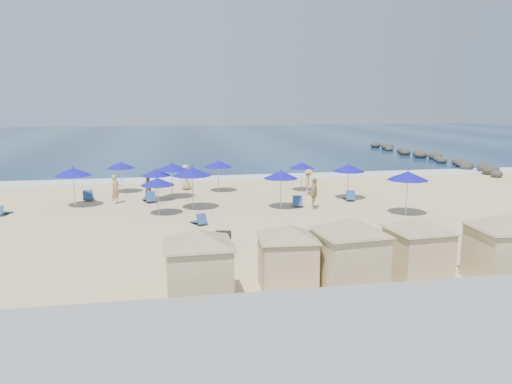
# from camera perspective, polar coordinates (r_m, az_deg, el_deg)

# --- Properties ---
(ground) EXTENTS (160.00, 160.00, 0.00)m
(ground) POSITION_cam_1_polar(r_m,az_deg,el_deg) (26.45, -1.24, -3.75)
(ground) COLOR #D9BE89
(ground) RESTS_ON ground
(ocean) EXTENTS (160.00, 80.00, 0.06)m
(ocean) POSITION_cam_1_polar(r_m,az_deg,el_deg) (80.66, -7.43, 5.96)
(ocean) COLOR #0D254A
(ocean) RESTS_ON ground
(surf_line) EXTENTS (160.00, 2.50, 0.08)m
(surf_line) POSITION_cam_1_polar(r_m,az_deg,el_deg) (41.51, -4.61, 1.58)
(surf_line) COLOR white
(surf_line) RESTS_ON ground
(seawall) EXTENTS (160.00, 6.10, 1.22)m
(seawall) POSITION_cam_1_polar(r_m,az_deg,el_deg) (13.81, 7.91, -14.96)
(seawall) COLOR gray
(seawall) RESTS_ON ground
(rock_jetty) EXTENTS (2.56, 26.66, 0.96)m
(rock_jetty) POSITION_cam_1_polar(r_m,az_deg,el_deg) (57.82, 18.82, 3.95)
(rock_jetty) COLOR #2C2724
(rock_jetty) RESTS_ON ground
(trash_bin) EXTENTS (0.82, 0.82, 0.71)m
(trash_bin) POSITION_cam_1_polar(r_m,az_deg,el_deg) (22.44, -3.78, -5.50)
(trash_bin) COLOR black
(trash_bin) RESTS_ON ground
(cabana_0) EXTENTS (4.42, 4.42, 2.77)m
(cabana_0) POSITION_cam_1_polar(r_m,az_deg,el_deg) (16.19, -6.60, -7.43)
(cabana_0) COLOR beige
(cabana_0) RESTS_ON ground
(cabana_1) EXTENTS (4.06, 4.06, 2.55)m
(cabana_1) POSITION_cam_1_polar(r_m,az_deg,el_deg) (17.40, 3.62, -6.52)
(cabana_1) COLOR beige
(cabana_1) RESTS_ON ground
(cabana_2) EXTENTS (4.50, 4.50, 2.84)m
(cabana_2) POSITION_cam_1_polar(r_m,az_deg,el_deg) (17.56, 10.66, -5.97)
(cabana_2) COLOR beige
(cabana_2) RESTS_ON ground
(cabana_3) EXTENTS (4.16, 4.16, 2.62)m
(cabana_3) POSITION_cam_1_polar(r_m,az_deg,el_deg) (19.12, 18.05, -5.33)
(cabana_3) COLOR beige
(cabana_3) RESTS_ON ground
(cabana_4) EXTENTS (4.49, 4.49, 2.82)m
(cabana_4) POSITION_cam_1_polar(r_m,az_deg,el_deg) (19.97, 26.52, -4.93)
(cabana_4) COLOR beige
(cabana_4) RESTS_ON ground
(umbrella_0) EXTENTS (2.23, 2.23, 2.54)m
(umbrella_0) POSITION_cam_1_polar(r_m,az_deg,el_deg) (32.21, -20.18, 2.19)
(umbrella_0) COLOR #A5A8AD
(umbrella_0) RESTS_ON ground
(umbrella_1) EXTENTS (2.00, 2.00, 2.27)m
(umbrella_1) POSITION_cam_1_polar(r_m,az_deg,el_deg) (36.17, -15.19, 2.98)
(umbrella_1) COLOR #A5A8AD
(umbrella_1) RESTS_ON ground
(umbrella_2) EXTENTS (1.97, 1.97, 2.24)m
(umbrella_2) POSITION_cam_1_polar(r_m,az_deg,el_deg) (28.72, -11.19, 1.17)
(umbrella_2) COLOR #A5A8AD
(umbrella_2) RESTS_ON ground
(umbrella_3) EXTENTS (2.16, 2.16, 2.46)m
(umbrella_3) POSITION_cam_1_polar(r_m,az_deg,el_deg) (33.42, -9.60, 2.87)
(umbrella_3) COLOR #A5A8AD
(umbrella_3) RESTS_ON ground
(umbrella_4) EXTENTS (1.88, 1.88, 2.14)m
(umbrella_4) POSITION_cam_1_polar(r_m,az_deg,el_deg) (32.77, -11.42, 2.16)
(umbrella_4) COLOR #A5A8AD
(umbrella_4) RESTS_ON ground
(umbrella_5) EXTENTS (2.35, 2.35, 2.67)m
(umbrella_5) POSITION_cam_1_polar(r_m,az_deg,el_deg) (29.78, -7.31, 2.34)
(umbrella_5) COLOR #A5A8AD
(umbrella_5) RESTS_ON ground
(umbrella_6) EXTENTS (2.03, 2.03, 2.31)m
(umbrella_6) POSITION_cam_1_polar(r_m,az_deg,el_deg) (35.35, -4.34, 3.20)
(umbrella_6) COLOR #A5A8AD
(umbrella_6) RESTS_ON ground
(umbrella_7) EXTENTS (2.12, 2.12, 2.41)m
(umbrella_7) POSITION_cam_1_polar(r_m,az_deg,el_deg) (29.81, 2.86, 1.99)
(umbrella_7) COLOR #A5A8AD
(umbrella_7) RESTS_ON ground
(umbrella_8) EXTENTS (1.88, 1.88, 2.14)m
(umbrella_8) POSITION_cam_1_polar(r_m,az_deg,el_deg) (35.77, 5.26, 3.04)
(umbrella_8) COLOR #A5A8AD
(umbrella_8) RESTS_ON ground
(umbrella_9) EXTENTS (2.13, 2.13, 2.42)m
(umbrella_9) POSITION_cam_1_polar(r_m,az_deg,el_deg) (33.11, 10.55, 2.71)
(umbrella_9) COLOR #A5A8AD
(umbrella_9) RESTS_ON ground
(umbrella_10) EXTENTS (2.32, 2.32, 2.64)m
(umbrella_10) POSITION_cam_1_polar(r_m,az_deg,el_deg) (29.38, 16.96, 1.80)
(umbrella_10) COLOR #A5A8AD
(umbrella_10) RESTS_ON ground
(beach_chair_0) EXTENTS (0.83, 1.23, 0.62)m
(beach_chair_0) POSITION_cam_1_polar(r_m,az_deg,el_deg) (31.99, -27.03, -2.00)
(beach_chair_0) COLOR navy
(beach_chair_0) RESTS_ON ground
(beach_chair_1) EXTENTS (0.77, 1.44, 0.76)m
(beach_chair_1) POSITION_cam_1_polar(r_m,az_deg,el_deg) (34.33, -18.63, -0.50)
(beach_chair_1) COLOR navy
(beach_chair_1) RESTS_ON ground
(beach_chair_2) EXTENTS (0.96, 1.50, 0.76)m
(beach_chair_2) POSITION_cam_1_polar(r_m,az_deg,el_deg) (32.76, -12.11, -0.69)
(beach_chair_2) COLOR navy
(beach_chair_2) RESTS_ON ground
(beach_chair_3) EXTENTS (0.92, 1.30, 0.65)m
(beach_chair_3) POSITION_cam_1_polar(r_m,az_deg,el_deg) (26.57, -6.50, -3.25)
(beach_chair_3) COLOR navy
(beach_chair_3) RESTS_ON ground
(beach_chair_4) EXTENTS (0.93, 1.47, 0.75)m
(beach_chair_4) POSITION_cam_1_polar(r_m,az_deg,el_deg) (30.89, 4.76, -1.18)
(beach_chair_4) COLOR navy
(beach_chair_4) RESTS_ON ground
(beach_chair_5) EXTENTS (0.81, 1.41, 0.73)m
(beach_chair_5) POSITION_cam_1_polar(r_m,az_deg,el_deg) (33.12, 10.63, -0.53)
(beach_chair_5) COLOR navy
(beach_chair_5) RESTS_ON ground
(beachgoer_0) EXTENTS (0.75, 0.81, 1.86)m
(beachgoer_0) POSITION_cam_1_polar(r_m,az_deg,el_deg) (32.68, -15.76, 0.30)
(beachgoer_0) COLOR tan
(beachgoer_0) RESTS_ON ground
(beachgoer_1) EXTENTS (0.84, 0.69, 1.59)m
(beachgoer_1) POSITION_cam_1_polar(r_m,az_deg,el_deg) (33.79, -12.18, 0.57)
(beachgoer_1) COLOR tan
(beachgoer_1) RESTS_ON ground
(beachgoer_2) EXTENTS (0.82, 1.20, 1.90)m
(beachgoer_2) POSITION_cam_1_polar(r_m,az_deg,el_deg) (30.20, 6.66, -0.16)
(beachgoer_2) COLOR tan
(beachgoer_2) RESTS_ON ground
(beachgoer_3) EXTENTS (0.99, 1.30, 1.78)m
(beachgoer_3) POSITION_cam_1_polar(r_m,az_deg,el_deg) (34.58, 6.02, 1.14)
(beachgoer_3) COLOR tan
(beachgoer_3) RESTS_ON ground
(beachgoer_4) EXTENTS (1.05, 0.85, 1.86)m
(beachgoer_4) POSITION_cam_1_polar(r_m,az_deg,el_deg) (36.60, -8.05, 1.69)
(beachgoer_4) COLOR tan
(beachgoer_4) RESTS_ON ground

